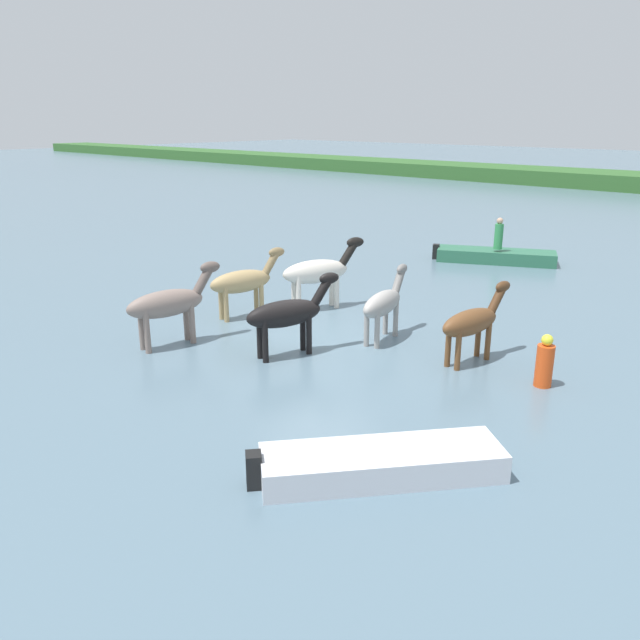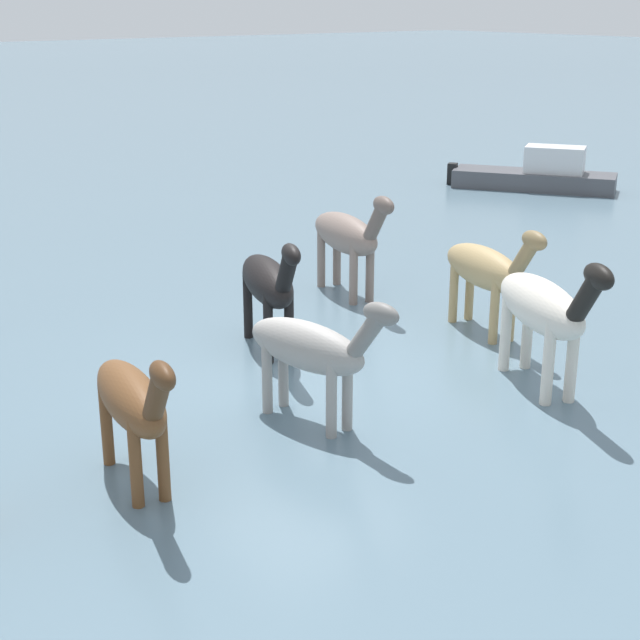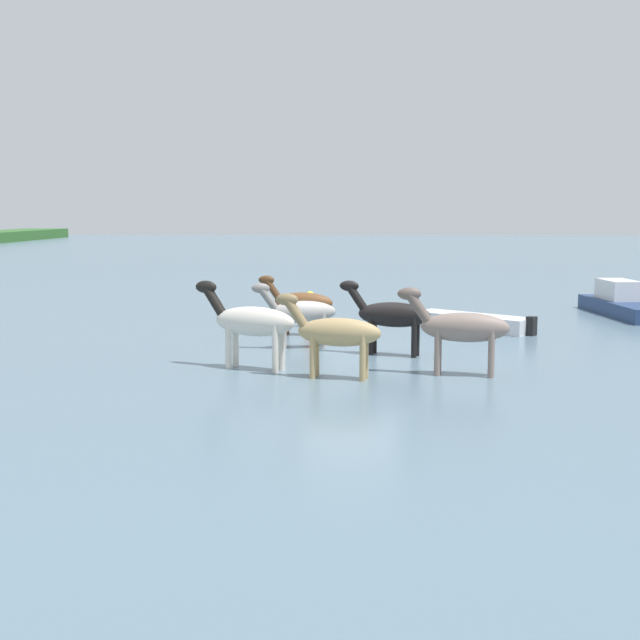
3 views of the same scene
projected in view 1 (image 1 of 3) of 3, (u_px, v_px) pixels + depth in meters
ground_plane at (317, 345)px, 15.66m from camera, size 212.29×212.29×0.00m
horse_mid_herd at (169, 303)px, 15.35m from camera, size 0.90×2.53×1.95m
horse_lead at (384, 303)px, 15.76m from camera, size 0.85×2.28×1.76m
horse_gray_outer at (472, 322)px, 14.32m from camera, size 0.80×2.27×1.75m
horse_dark_mare at (244, 281)px, 17.63m from camera, size 0.93×2.40×1.85m
horse_rear_stallion at (288, 313)px, 14.71m from camera, size 1.12×2.40×1.88m
horse_pinto_flank at (318, 272)px, 18.33m from camera, size 1.36×2.56×2.02m
boat_dinghy_port at (495, 258)px, 24.58m from camera, size 4.51×3.06×0.73m
boat_tender_starboard at (380, 467)px, 9.92m from camera, size 3.21×3.60×0.71m
person_helmsman_aft at (499, 235)px, 24.00m from camera, size 0.32×0.32×1.19m
buoy_channel_marker at (545, 363)px, 13.16m from camera, size 0.36×0.36×1.14m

